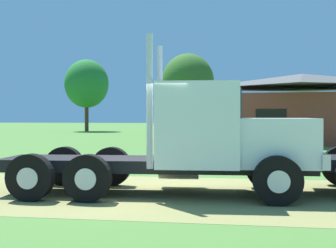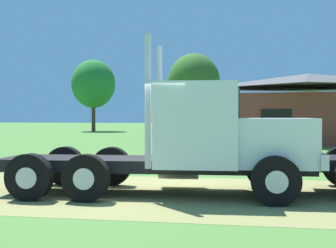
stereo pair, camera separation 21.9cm
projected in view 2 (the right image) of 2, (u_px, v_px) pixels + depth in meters
name	position (u px, v px, depth m)	size (l,w,h in m)	color
ground_plane	(140.00, 193.00, 11.26)	(200.00, 200.00, 0.00)	#4A7833
dirt_track	(140.00, 193.00, 11.26)	(120.00, 5.92, 0.01)	olive
truck_foreground_white	(200.00, 142.00, 10.99)	(7.36, 3.03, 3.57)	black
shed_building	(308.00, 109.00, 31.70)	(13.04, 9.74, 4.60)	brown
tree_left	(93.00, 84.00, 54.82)	(5.02, 5.02, 8.21)	#513823
tree_mid	(194.00, 82.00, 41.99)	(4.58, 4.58, 7.26)	#513823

